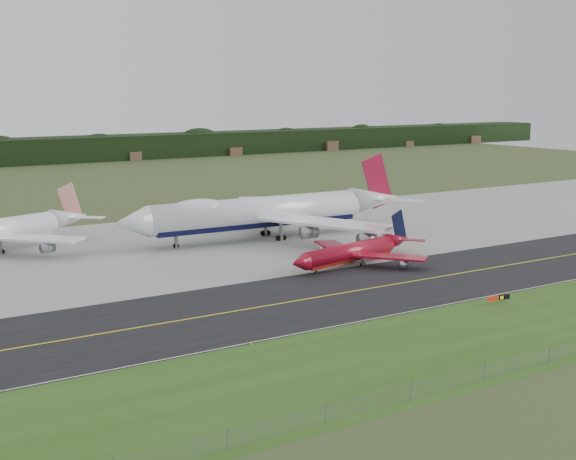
{
  "coord_description": "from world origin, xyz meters",
  "views": [
    {
      "loc": [
        -89.31,
        -114.49,
        35.72
      ],
      "look_at": [
        -2.16,
        22.0,
        6.94
      ],
      "focal_mm": 50.0,
      "sensor_mm": 36.0,
      "label": 1
    }
  ],
  "objects": [
    {
      "name": "jet_ba_747",
      "position": [
        8.3,
        47.68,
        6.53
      ],
      "size": [
        76.28,
        63.25,
        19.2
      ],
      "color": "white",
      "rests_on": "ground"
    },
    {
      "name": "ground",
      "position": [
        0.0,
        0.0,
        0.0
      ],
      "size": [
        600.0,
        600.0,
        0.0
      ],
      "primitive_type": "plane",
      "color": "#314620",
      "rests_on": "ground"
    },
    {
      "name": "edge_marker_center",
      "position": [
        1.72,
        -20.5,
        0.25
      ],
      "size": [
        0.16,
        0.16,
        0.5
      ],
      "primitive_type": "cylinder",
      "color": "yellow",
      "rests_on": "ground"
    },
    {
      "name": "taxiway_centreline",
      "position": [
        0.0,
        -4.0,
        0.03
      ],
      "size": [
        400.0,
        0.4,
        0.0
      ],
      "primitive_type": "cube",
      "color": "yellow",
      "rests_on": "taxiway"
    },
    {
      "name": "edge_marker_right",
      "position": [
        33.02,
        -20.5,
        0.25
      ],
      "size": [
        0.16,
        0.16,
        0.5
      ],
      "primitive_type": "cylinder",
      "color": "yellow",
      "rests_on": "ground"
    },
    {
      "name": "taxiway",
      "position": [
        0.0,
        -4.0,
        0.01
      ],
      "size": [
        400.0,
        32.0,
        0.02
      ],
      "primitive_type": "cube",
      "color": "black",
      "rests_on": "ground"
    },
    {
      "name": "edge_marker_left",
      "position": [
        -35.45,
        -20.5,
        0.25
      ],
      "size": [
        0.16,
        0.16,
        0.5
      ],
      "primitive_type": "cylinder",
      "color": "yellow",
      "rests_on": "ground"
    },
    {
      "name": "taxiway_edge_line",
      "position": [
        0.0,
        -19.5,
        0.03
      ],
      "size": [
        400.0,
        0.25,
        0.0
      ],
      "primitive_type": "cube",
      "color": "silver",
      "rests_on": "taxiway"
    },
    {
      "name": "grass_verge",
      "position": [
        0.0,
        -35.0,
        0.01
      ],
      "size": [
        400.0,
        30.0,
        0.01
      ],
      "primitive_type": "cube",
      "color": "#2B4C16",
      "rests_on": "ground"
    },
    {
      "name": "taxiway_sign",
      "position": [
        10.28,
        -24.01,
        1.07
      ],
      "size": [
        4.55,
        0.75,
        1.52
      ],
      "color": "slate",
      "rests_on": "ground"
    },
    {
      "name": "horizon_treeline",
      "position": [
        0.0,
        273.76,
        5.47
      ],
      "size": [
        700.0,
        25.0,
        12.0
      ],
      "color": "black",
      "rests_on": "ground"
    },
    {
      "name": "apron",
      "position": [
        0.0,
        51.0,
        0.01
      ],
      "size": [
        400.0,
        78.0,
        0.01
      ],
      "primitive_type": "cube",
      "color": "gray",
      "rests_on": "ground"
    },
    {
      "name": "jet_red_737",
      "position": [
        8.94,
        13.72,
        2.69
      ],
      "size": [
        35.77,
        28.67,
        9.73
      ],
      "color": "maroon",
      "rests_on": "ground"
    }
  ]
}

